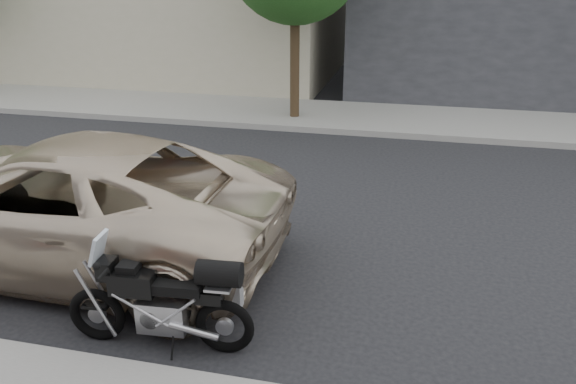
# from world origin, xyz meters

# --- Properties ---
(ground) EXTENTS (120.00, 120.00, 0.00)m
(ground) POSITION_xyz_m (0.00, 0.00, 0.00)
(ground) COLOR black
(ground) RESTS_ON ground
(far_sidewalk) EXTENTS (44.00, 3.00, 0.15)m
(far_sidewalk) POSITION_xyz_m (0.00, -6.50, 0.07)
(far_sidewalk) COLOR gray
(far_sidewalk) RESTS_ON ground
(motorcycle) EXTENTS (2.07, 0.76, 1.31)m
(motorcycle) POSITION_xyz_m (1.24, 3.49, 0.56)
(motorcycle) COLOR black
(motorcycle) RESTS_ON ground
(minivan) EXTENTS (6.29, 3.01, 1.73)m
(minivan) POSITION_xyz_m (3.50, 2.00, 0.87)
(minivan) COLOR beige
(minivan) RESTS_ON ground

